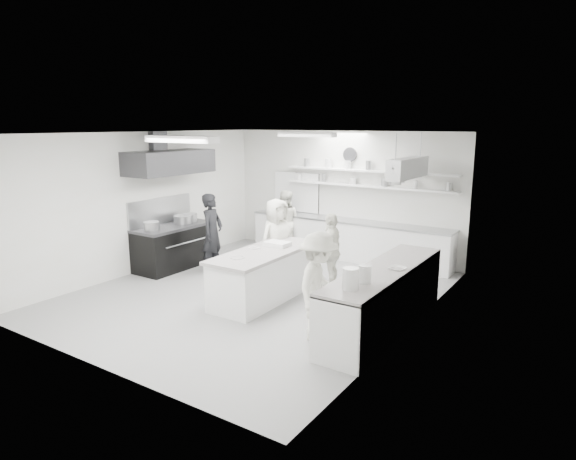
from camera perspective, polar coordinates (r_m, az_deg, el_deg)
The scene contains 27 objects.
floor at distance 9.57m, azimuth -3.64°, elevation -7.30°, with size 6.00×7.00×0.02m, color gray.
ceiling at distance 9.02m, azimuth -3.91°, elevation 11.10°, with size 6.00×7.00×0.02m, color white.
wall_back at distance 12.12m, azimuth 6.27°, elevation 4.15°, with size 6.00×0.04×3.00m, color silver.
wall_front at distance 6.79m, azimuth -21.87°, elevation -3.00°, with size 6.00×0.04×3.00m, color silver.
wall_left at distance 11.22m, azimuth -16.11°, elevation 3.10°, with size 0.04×7.00×3.00m, color silver.
wall_right at distance 7.78m, azimuth 14.17°, elevation -0.64°, with size 0.04×7.00×3.00m, color silver.
stove at distance 11.39m, azimuth -12.97°, elevation -1.99°, with size 0.80×1.80×0.90m, color black.
exhaust_hood at distance 11.10m, azimuth -13.44°, elevation 7.58°, with size 0.85×2.00×0.50m, color #363639.
back_counter at distance 11.91m, azimuth 6.78°, elevation -1.10°, with size 5.00×0.60×0.92m, color white.
shelf_lower at distance 11.67m, azimuth 9.08°, elevation 5.00°, with size 4.20×0.26×0.04m, color white.
shelf_upper at distance 11.63m, azimuth 9.13°, elevation 6.71°, with size 4.20×0.26×0.04m, color white.
pass_through_window at distance 12.74m, azimuth 1.00°, elevation 4.39°, with size 1.30×0.04×1.00m, color black.
wall_clock at distance 11.90m, azimuth 7.15°, elevation 8.58°, with size 0.32×0.32×0.05m, color white.
right_counter at distance 8.00m, azimuth 10.92°, elevation -7.82°, with size 0.74×3.30×0.94m, color white.
pot_rack at distance 10.23m, azimuth 13.59°, elevation 6.93°, with size 0.30×1.60×0.40m, color #A2A4A8.
light_fixture_front at distance 7.67m, azimuth -12.17°, elevation 10.15°, with size 1.30×0.25×0.10m, color white.
light_fixture_rear at distance 10.52m, azimuth 2.14°, elevation 10.88°, with size 1.30×0.25×0.10m, color white.
prep_island at distance 9.17m, azimuth -2.67°, elevation -5.27°, with size 0.87×2.33×0.86m, color white.
stove_pot at distance 11.49m, azimuth -11.96°, elevation 1.09°, with size 0.40×0.40×0.22m, color #A2A4A8.
cook_stove at distance 10.78m, azimuth -8.68°, elevation -0.38°, with size 0.63×0.41×1.72m, color black.
cook_back at distance 12.24m, azimuth -0.37°, elevation 0.92°, with size 0.77×0.60×1.58m, color silver.
cook_island_left at distance 10.11m, azimuth -1.28°, elevation -1.15°, with size 0.83×0.54×1.69m, color silver.
cook_island_right at distance 9.65m, azimuth 5.00°, elevation -2.42°, with size 0.88×0.37×1.50m, color silver.
cook_right at distance 7.38m, azimuth 3.49°, elevation -6.46°, with size 1.06×0.61×1.64m, color silver.
bowl_island_a at distance 8.59m, azimuth -5.81°, elevation -3.34°, with size 0.23×0.23×0.06m, color #A2A4A8.
bowl_island_b at distance 9.21m, azimuth -3.90°, elevation -2.21°, with size 0.21×0.21×0.06m, color white.
bowl_right at distance 7.85m, azimuth 12.37°, elevation -4.42°, with size 0.27×0.27×0.07m, color white.
Camera 1 is at (5.45, -7.19, 3.17)m, focal length 31.00 mm.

